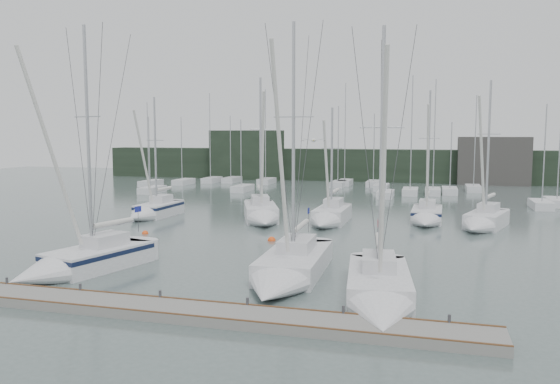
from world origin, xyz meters
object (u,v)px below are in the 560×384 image
Objects in this scene: sailboat_near_right at (380,296)px; buoy_a at (272,241)px; sailboat_mid_b at (262,215)px; sailboat_near_left at (75,263)px; buoy_c at (145,234)px; sailboat_mid_c at (329,218)px; sailboat_mid_e at (482,222)px; sailboat_mid_a at (152,211)px; sailboat_mid_d at (426,217)px; sailboat_near_center at (286,273)px.

buoy_a is at bearing 117.11° from sailboat_near_right.
sailboat_mid_b is 8.11m from buoy_a.
sailboat_near_left is 1.08× the size of sailboat_mid_b.
sailboat_mid_b is 10.14m from buoy_c.
sailboat_mid_c reaches higher than buoy_c.
sailboat_mid_c is 0.84× the size of sailboat_mid_e.
sailboat_mid_c is (15.86, 0.59, -0.01)m from sailboat_mid_a.
sailboat_mid_b is 1.10× the size of sailboat_mid_d.
buoy_a is (-10.38, -10.50, -0.56)m from sailboat_mid_d.
sailboat_near_left is at bearing -119.41° from sailboat_mid_e.
sailboat_mid_d is at bearing -8.63° from sailboat_mid_b.
sailboat_near_right is 1.01× the size of sailboat_mid_b.
sailboat_mid_b is 1.26× the size of sailboat_mid_c.
sailboat_near_center is at bearing -106.10° from sailboat_mid_d.
sailboat_mid_a is (-16.99, 17.49, 0.07)m from sailboat_near_center.
sailboat_near_left is 11.89m from buoy_c.
sailboat_near_right is (4.89, -2.60, -0.00)m from sailboat_near_center.
buoy_a is (-2.63, -7.75, -0.58)m from sailboat_mid_c.
sailboat_mid_b is at bearing -158.04° from sailboat_mid_e.
sailboat_mid_e reaches higher than buoy_a.
sailboat_near_right is at bearing -87.38° from sailboat_mid_e.
sailboat_mid_c is (-1.12, 18.09, 0.06)m from sailboat_near_center.
sailboat_mid_b reaches higher than sailboat_mid_c.
buoy_a is at bearing -26.30° from sailboat_mid_a.
sailboat_mid_d is (1.74, 23.43, 0.05)m from sailboat_near_right.
sailboat_mid_b is (10.18, 0.32, 0.02)m from sailboat_mid_a.
sailboat_mid_e is at bearing 5.26° from sailboat_mid_a.
sailboat_mid_d reaches higher than buoy_c.
sailboat_mid_c is at bearing -18.57° from sailboat_mid_b.
sailboat_near_right is at bearing -34.95° from buoy_c.
sailboat_mid_b reaches higher than buoy_a.
sailboat_near_right reaches higher than sailboat_mid_a.
buoy_c is at bearing -147.32° from sailboat_mid_c.
buoy_a is at bearing 108.26° from sailboat_near_center.
sailboat_mid_b reaches higher than sailboat_near_right.
sailboat_near_center reaches higher than sailboat_mid_b.
sailboat_near_center reaches higher than sailboat_near_right.
sailboat_mid_a is (-5.72, 18.77, 0.00)m from sailboat_near_left.
sailboat_mid_a is at bearing -170.40° from sailboat_mid_d.
sailboat_near_right reaches higher than sailboat_mid_c.
sailboat_near_right is at bearing -92.69° from sailboat_mid_d.
buoy_c is (-12.52, -7.73, -0.58)m from sailboat_mid_c.
sailboat_near_left is 19.62m from sailboat_mid_a.
sailboat_mid_e is at bearing -17.38° from sailboat_mid_b.
sailboat_mid_c is at bearing 31.70° from buoy_c.
buoy_a reaches higher than buoy_c.
sailboat_mid_b is 13.77m from sailboat_mid_d.
sailboat_near_right is 23.15× the size of buoy_a.
sailboat_mid_a is at bearing 130.78° from sailboat_near_right.
sailboat_near_left is at bearing -127.44° from sailboat_mid_d.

